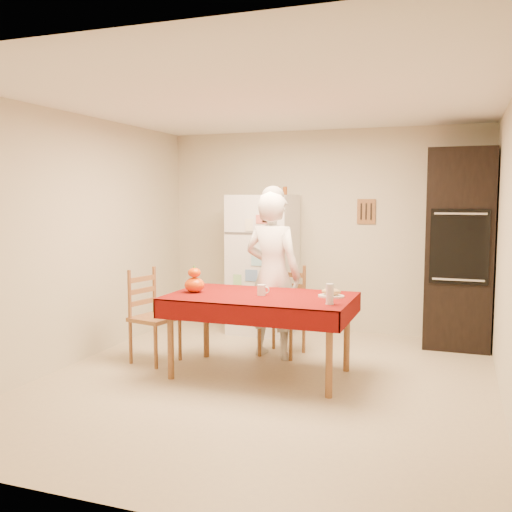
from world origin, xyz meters
The scene contains 17 objects.
floor centered at (0.00, 0.00, 0.00)m, with size 4.50×4.50×0.00m, color beige.
room_shell centered at (0.00, 0.00, 1.62)m, with size 4.02×4.52×2.51m.
refrigerator centered at (-0.65, 1.88, 0.85)m, with size 0.75×0.74×1.70m.
oven_cabinet centered at (1.63, 1.93, 1.10)m, with size 0.70×0.62×2.20m.
dining_table centered at (-0.10, 0.20, 0.69)m, with size 1.70×1.00×0.76m.
chair_far centered at (-0.11, 1.00, 0.51)m, with size 0.47×0.45×0.95m.
chair_left centered at (-1.31, 0.26, 0.51)m, with size 0.48×0.50×0.95m.
seated_woman centered at (-0.19, 0.84, 0.86)m, with size 0.63×0.41×1.73m, color white.
coffee_mug centered at (-0.09, 0.20, 0.81)m, with size 0.08×0.08×0.10m, color white.
pumpkin_lower centered at (-0.75, 0.14, 0.83)m, with size 0.19×0.19×0.14m, color #E14605.
pumpkin_upper centered at (-0.75, 0.14, 0.95)m, with size 0.12×0.12×0.09m, color red.
wine_glass centered at (0.60, -0.03, 0.85)m, with size 0.07×0.07×0.18m, color silver.
bread_plate centered at (0.54, 0.32, 0.77)m, with size 0.24×0.24×0.02m, color white.
bread_loaf centered at (0.54, 0.32, 0.81)m, with size 0.18×0.10×0.06m, color #A77E52.
spice_jar_left centered at (-0.58, 1.93, 1.75)m, with size 0.05×0.05×0.10m, color brown.
spice_jar_mid centered at (-0.48, 1.93, 1.75)m, with size 0.05×0.05×0.10m, color #995E1B.
spice_jar_right centered at (-0.39, 1.93, 1.75)m, with size 0.05×0.05×0.10m, color brown.
Camera 1 is at (1.63, -4.75, 1.67)m, focal length 40.00 mm.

